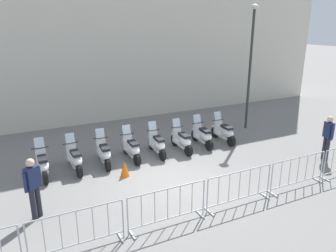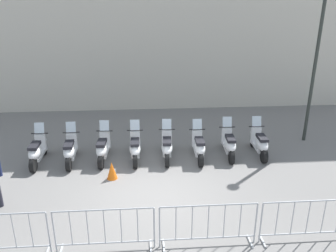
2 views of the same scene
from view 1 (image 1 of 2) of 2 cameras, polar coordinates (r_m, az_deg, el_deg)
ground_plane at (r=10.96m, az=0.67°, el=-9.82°), size 120.00×120.00×0.00m
building_facade at (r=18.04m, az=-12.61°, el=18.05°), size 28.10×5.09×10.52m
motorcycle_0 at (r=11.91m, az=-20.97°, el=-6.31°), size 0.58×1.73×1.24m
motorcycle_1 at (r=12.02m, az=-15.88°, el=-5.55°), size 0.56×1.73×1.24m
motorcycle_2 at (r=12.27m, az=-11.06°, el=-4.69°), size 0.63×1.72×1.24m
motorcycle_3 at (r=12.53m, az=-6.30°, el=-3.96°), size 0.57×1.73×1.24m
motorcycle_4 at (r=12.90m, az=-1.85°, el=-3.20°), size 0.64×1.72×1.24m
motorcycle_5 at (r=13.28m, az=2.51°, el=-2.58°), size 0.59×1.72×1.24m
motorcycle_6 at (r=13.90m, az=6.11°, el=-1.70°), size 0.62×1.72×1.24m
motorcycle_7 at (r=14.46m, az=9.76°, el=-1.09°), size 0.59×1.72×1.24m
barrier_segment_1 at (r=8.11m, az=-15.46°, el=-17.19°), size 2.19×0.63×1.07m
barrier_segment_2 at (r=8.68m, az=-0.06°, el=-13.92°), size 2.19×0.63×1.07m
barrier_segment_3 at (r=9.76m, az=12.31°, el=-10.50°), size 2.19×0.63×1.07m
barrier_segment_4 at (r=11.21m, az=21.66°, el=-7.54°), size 2.19×0.63×1.07m
street_lamp at (r=16.01m, az=14.22°, el=11.64°), size 0.36×0.36×5.79m
officer_near_row_end at (r=9.43m, az=-22.42°, el=-9.46°), size 0.49×0.37×1.73m
officer_mid_plaza at (r=13.69m, az=26.06°, el=-1.48°), size 0.34×0.51×1.73m
traffic_cone at (r=11.37m, az=-7.54°, el=-7.38°), size 0.32×0.32×0.55m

